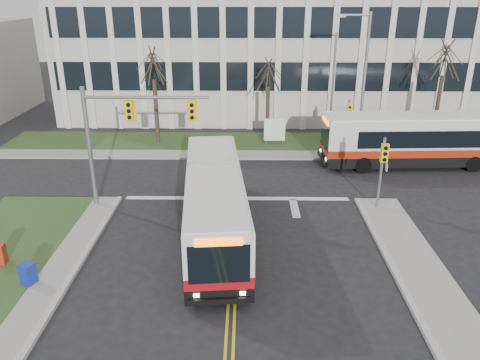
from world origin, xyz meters
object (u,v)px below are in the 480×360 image
object	(u,v)px
bus_cross	(420,141)
newspaper_box_blue	(28,275)
streetlight	(362,76)
bus_main	(215,205)
directory_sign	(275,130)

from	to	relation	value
bus_cross	newspaper_box_blue	distance (m)	23.43
streetlight	bus_cross	bearing A→B (deg)	-38.14
bus_main	newspaper_box_blue	xyz separation A→B (m)	(-6.79, -4.14, -1.02)
streetlight	newspaper_box_blue	xyz separation A→B (m)	(-15.74, -16.15, -4.72)
streetlight	newspaper_box_blue	distance (m)	23.03
bus_main	bus_cross	distance (m)	15.48
bus_main	newspaper_box_blue	bearing A→B (deg)	-153.94
bus_main	newspaper_box_blue	size ratio (longest dim) A/B	11.81
bus_main	bus_cross	bearing A→B (deg)	31.78
streetlight	bus_main	xyz separation A→B (m)	(-8.95, -12.00, -3.70)
streetlight	bus_cross	xyz separation A→B (m)	(3.39, -2.66, -3.58)
directory_sign	bus_main	bearing A→B (deg)	-104.41
directory_sign	bus_cross	world-z (taller)	bus_cross
bus_main	directory_sign	bearing A→B (deg)	70.25
bus_cross	directory_sign	bearing A→B (deg)	-116.52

